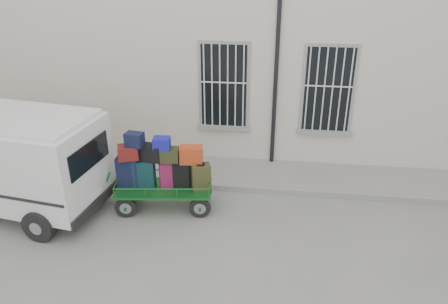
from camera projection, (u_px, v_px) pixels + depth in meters
name	position (u px, v px, depth m)	size (l,w,h in m)	color
ground	(225.00, 222.00, 9.76)	(80.00, 80.00, 0.00)	slate
building	(247.00, 39.00, 13.40)	(24.00, 5.15, 6.00)	beige
sidewalk	(235.00, 173.00, 11.70)	(24.00, 1.70, 0.15)	gray
luggage_cart	(161.00, 172.00, 9.88)	(2.60, 1.24, 1.93)	black
van	(1.00, 155.00, 9.80)	(4.88, 2.64, 2.34)	white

